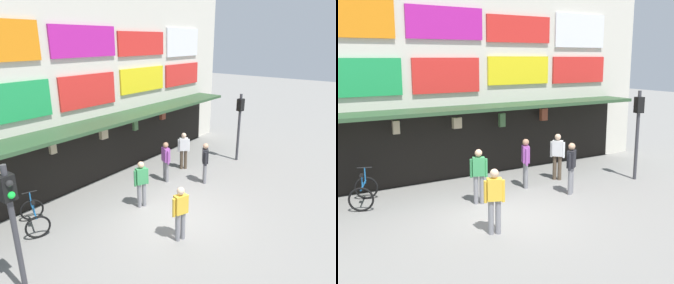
% 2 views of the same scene
% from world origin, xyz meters
% --- Properties ---
extents(ground_plane, '(80.00, 80.00, 0.00)m').
position_xyz_m(ground_plane, '(0.00, 0.00, 0.00)').
color(ground_plane, gray).
extents(shopfront, '(18.00, 2.60, 8.00)m').
position_xyz_m(shopfront, '(-0.00, 4.57, 3.96)').
color(shopfront, beige).
rests_on(shopfront, ground).
extents(traffic_light_far, '(0.32, 0.35, 3.20)m').
position_xyz_m(traffic_light_far, '(5.79, 0.56, 2.14)').
color(traffic_light_far, '#38383D').
rests_on(traffic_light_far, ground).
extents(bicycle_parked, '(1.07, 1.34, 1.05)m').
position_xyz_m(bicycle_parked, '(-3.25, 2.78, 0.39)').
color(bicycle_parked, black).
rests_on(bicycle_parked, ground).
extents(pedestrian_in_black, '(0.34, 0.49, 1.68)m').
position_xyz_m(pedestrian_in_black, '(1.83, 1.74, 0.95)').
color(pedestrian_in_black, gray).
rests_on(pedestrian_in_black, ground).
extents(pedestrian_in_green, '(0.50, 0.33, 1.68)m').
position_xyz_m(pedestrian_in_green, '(-0.91, -1.02, 0.95)').
color(pedestrian_in_green, gray).
rests_on(pedestrian_in_green, ground).
extents(pedestrian_in_blue, '(0.41, 0.41, 1.68)m').
position_xyz_m(pedestrian_in_blue, '(3.32, 1.93, 0.95)').
color(pedestrian_in_blue, brown).
rests_on(pedestrian_in_blue, ground).
extents(pedestrian_in_white, '(0.49, 0.35, 1.68)m').
position_xyz_m(pedestrian_in_white, '(-0.25, 1.13, 0.95)').
color(pedestrian_in_white, gray).
rests_on(pedestrian_in_white, ground).
extents(pedestrian_in_yellow, '(0.45, 0.39, 1.68)m').
position_xyz_m(pedestrian_in_yellow, '(2.72, 0.44, 0.95)').
color(pedestrian_in_yellow, gray).
rests_on(pedestrian_in_yellow, ground).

